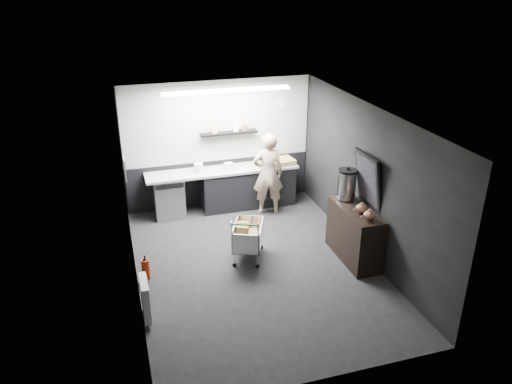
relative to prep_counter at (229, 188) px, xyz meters
name	(u,v)px	position (x,y,z in m)	size (l,w,h in m)	color
floor	(256,266)	(-0.14, -2.42, -0.46)	(5.50, 5.50, 0.00)	black
ceiling	(256,114)	(-0.14, -2.42, 2.24)	(5.50, 5.50, 0.00)	silver
wall_back	(218,144)	(-0.14, 0.33, 0.89)	(5.50, 5.50, 0.00)	black
wall_front	(324,290)	(-0.14, -5.17, 0.89)	(5.50, 5.50, 0.00)	black
wall_left	(130,211)	(-2.14, -2.42, 0.89)	(5.50, 5.50, 0.00)	black
wall_right	(366,182)	(1.86, -2.42, 0.89)	(5.50, 5.50, 0.00)	black
kitchen_wall_panel	(218,121)	(-0.14, 0.31, 1.39)	(3.95, 0.02, 1.70)	#B5B5B0
dado_panel	(220,182)	(-0.14, 0.31, 0.04)	(3.95, 0.02, 1.00)	black
floating_shelf	(229,133)	(0.06, 0.20, 1.16)	(1.20, 0.22, 0.04)	black
wall_clock	(282,102)	(1.26, 0.30, 1.69)	(0.20, 0.20, 0.03)	white
poster	(125,169)	(-2.12, -1.12, 1.09)	(0.02, 0.30, 0.40)	white
poster_red_band	(125,165)	(-2.11, -1.12, 1.16)	(0.01, 0.22, 0.10)	red
radiator	(145,299)	(-2.08, -3.32, -0.11)	(0.10, 0.50, 0.60)	white
ceiling_strip	(227,91)	(-0.14, -0.57, 2.21)	(2.40, 0.20, 0.04)	white
prep_counter	(229,188)	(0.00, 0.00, 0.00)	(3.20, 0.61, 0.90)	black
person	(268,174)	(0.72, -0.45, 0.42)	(0.64, 0.42, 1.75)	beige
shopping_cart	(248,237)	(-0.18, -2.10, -0.04)	(0.77, 0.99, 0.89)	silver
sideboard	(355,226)	(1.61, -2.61, 0.15)	(0.55, 1.29, 1.94)	black
fire_extinguisher	(146,268)	(-1.99, -2.29, -0.24)	(0.13, 0.13, 0.44)	#AE270B
cardboard_box	(281,162)	(1.13, -0.05, 0.50)	(0.56, 0.42, 0.11)	tan
pink_tub	(198,168)	(-0.64, 0.00, 0.53)	(0.18, 0.18, 0.18)	white
white_container	(229,166)	(-0.01, -0.05, 0.52)	(0.17, 0.13, 0.15)	white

